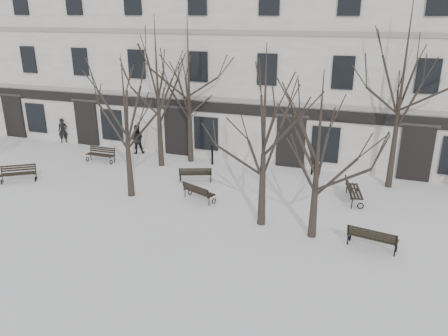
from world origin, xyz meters
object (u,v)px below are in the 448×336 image
at_px(tree_1, 125,111).
at_px(tree_3, 319,137).
at_px(bench_4, 195,174).
at_px(bench_5, 353,190).
at_px(bench_3, 101,154).
at_px(tree_2, 265,117).
at_px(bench_2, 372,237).
at_px(bench_0, 18,173).
at_px(bench_1, 198,191).

relative_size(tree_1, tree_3, 1.02).
bearing_deg(bench_4, bench_5, 160.84).
xyz_separation_m(bench_4, bench_5, (7.83, 0.18, 0.06)).
bearing_deg(bench_3, tree_2, -22.69).
bearing_deg(bench_3, tree_1, -41.42).
xyz_separation_m(bench_2, bench_5, (-0.98, 4.35, 0.03)).
bearing_deg(tree_2, tree_1, 172.53).
relative_size(bench_2, bench_3, 1.08).
bearing_deg(tree_2, bench_3, 156.62).
height_order(tree_3, bench_2, tree_3).
bearing_deg(tree_1, bench_0, -177.43).
distance_m(bench_1, bench_2, 8.02).
xyz_separation_m(bench_0, bench_4, (8.71, 2.94, -0.01)).
bearing_deg(bench_4, bench_2, 134.16).
relative_size(tree_3, bench_0, 3.70).
relative_size(tree_1, bench_0, 3.78).
height_order(tree_3, bench_5, tree_3).
bearing_deg(bench_3, bench_5, -3.41).
distance_m(bench_0, bench_1, 9.78).
relative_size(bench_1, bench_5, 0.87).
distance_m(tree_3, bench_5, 5.54).
bearing_deg(bench_2, bench_0, 6.55).
height_order(tree_2, bench_1, tree_2).
distance_m(bench_0, bench_3, 4.69).
relative_size(bench_0, bench_5, 0.88).
relative_size(tree_2, bench_5, 3.67).
height_order(tree_1, bench_4, tree_1).
distance_m(tree_3, bench_4, 8.44).
bearing_deg(tree_3, tree_2, 169.88).
distance_m(tree_3, bench_1, 6.82).
height_order(bench_2, bench_5, bench_5).
distance_m(tree_1, bench_3, 6.81).
xyz_separation_m(tree_2, bench_4, (-4.42, 3.52, -4.11)).
xyz_separation_m(tree_1, bench_4, (2.25, 2.65, -3.67)).
height_order(tree_3, bench_4, tree_3).
bearing_deg(bench_5, bench_2, -178.68).
distance_m(tree_3, bench_0, 15.72).
distance_m(tree_2, bench_2, 6.02).
bearing_deg(bench_3, bench_0, -117.38).
xyz_separation_m(tree_3, bench_5, (1.26, 4.08, -3.52)).
relative_size(bench_3, bench_4, 0.99).
height_order(tree_3, bench_1, tree_3).
xyz_separation_m(tree_3, bench_1, (-5.53, 1.75, -3.59)).
height_order(bench_0, bench_1, bench_0).
height_order(bench_0, bench_4, bench_0).
distance_m(bench_2, bench_3, 16.23).
height_order(tree_2, bench_0, tree_2).
relative_size(tree_1, bench_3, 3.81).
distance_m(tree_3, bench_3, 14.48).
bearing_deg(bench_1, bench_0, 26.96).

